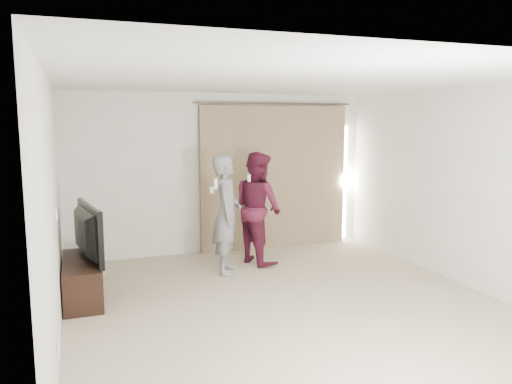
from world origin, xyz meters
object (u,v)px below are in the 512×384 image
at_px(tv_console, 82,279).
at_px(person_woman, 258,208).
at_px(tv, 80,233).
at_px(person_man, 226,214).

height_order(tv_console, person_woman, person_woman).
height_order(tv, person_woman, person_woman).
xyz_separation_m(tv_console, tv, (0.00, 0.00, 0.58)).
distance_m(tv_console, tv, 0.58).
distance_m(tv, person_woman, 2.68).
height_order(person_man, person_woman, person_woman).
bearing_deg(tv_console, person_woman, 16.34).
relative_size(tv, person_woman, 0.69).
relative_size(tv_console, tv, 1.07).
bearing_deg(person_woman, tv_console, -163.66).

